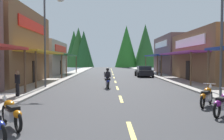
% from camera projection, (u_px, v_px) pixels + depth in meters
% --- Properties ---
extents(ground, '(10.32, 88.09, 0.10)m').
position_uv_depth(ground, '(114.00, 79.00, 28.24)').
color(ground, '#38383A').
extents(sidewalk_left, '(2.42, 88.09, 0.12)m').
position_uv_depth(sidewalk_left, '(60.00, 78.00, 28.14)').
color(sidewalk_left, '#9E9991').
rests_on(sidewalk_left, ground).
extents(sidewalk_right, '(2.42, 88.09, 0.12)m').
position_uv_depth(sidewalk_right, '(168.00, 78.00, 28.34)').
color(sidewalk_right, '#9E9991').
rests_on(sidewalk_right, ground).
extents(centerline_dashes, '(0.16, 62.65, 0.01)m').
position_uv_depth(centerline_dashes, '(114.00, 76.00, 32.09)').
color(centerline_dashes, '#E0C64C').
rests_on(centerline_dashes, ground).
extents(storefront_left_far, '(9.10, 10.87, 4.82)m').
position_uv_depth(storefront_left_far, '(36.00, 58.00, 34.72)').
color(storefront_left_far, gray).
rests_on(storefront_left_far, ground).
extents(storefront_right_far, '(9.11, 11.73, 5.88)m').
position_uv_depth(storefront_right_far, '(184.00, 55.00, 37.87)').
color(storefront_right_far, brown).
rests_on(storefront_right_far, ground).
extents(streetlamp_left, '(2.13, 0.30, 6.94)m').
position_uv_depth(streetlamp_left, '(49.00, 30.00, 18.37)').
color(streetlamp_left, '#474C51').
rests_on(streetlamp_left, ground).
extents(streetlamp_right, '(2.13, 0.30, 6.89)m').
position_uv_depth(streetlamp_right, '(216.00, 19.00, 13.24)').
color(streetlamp_right, '#474C51').
rests_on(streetlamp_right, ground).
extents(motorcycle_parked_right_3, '(1.57, 1.60, 1.04)m').
position_uv_depth(motorcycle_parked_right_3, '(224.00, 103.00, 9.52)').
color(motorcycle_parked_right_3, black).
rests_on(motorcycle_parked_right_3, ground).
extents(motorcycle_parked_right_4, '(1.32, 1.80, 1.04)m').
position_uv_depth(motorcycle_parked_right_4, '(207.00, 96.00, 11.41)').
color(motorcycle_parked_right_4, black).
rests_on(motorcycle_parked_right_4, ground).
extents(motorcycle_parked_left_3, '(1.36, 1.77, 1.04)m').
position_uv_depth(motorcycle_parked_left_3, '(11.00, 112.00, 7.81)').
color(motorcycle_parked_left_3, black).
rests_on(motorcycle_parked_left_3, ground).
extents(rider_cruising_lead, '(0.60, 2.14, 1.57)m').
position_uv_depth(rider_cruising_lead, '(108.00, 80.00, 18.76)').
color(rider_cruising_lead, black).
rests_on(rider_cruising_lead, ground).
extents(pedestrian_browsing, '(0.44, 0.44, 1.58)m').
position_uv_depth(pedestrian_browsing, '(17.00, 82.00, 13.74)').
color(pedestrian_browsing, black).
rests_on(pedestrian_browsing, ground).
extents(parked_car_curbside, '(2.07, 4.30, 1.40)m').
position_uv_depth(parked_car_curbside, '(144.00, 71.00, 31.49)').
color(parked_car_curbside, black).
rests_on(parked_car_curbside, ground).
extents(treeline_backdrop, '(29.34, 13.03, 13.50)m').
position_uv_depth(treeline_backdrop, '(116.00, 47.00, 72.88)').
color(treeline_backdrop, '#315123').
rests_on(treeline_backdrop, ground).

